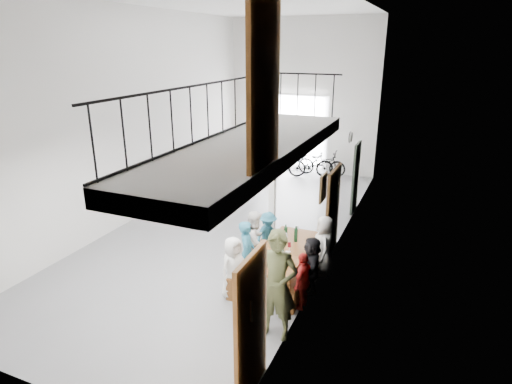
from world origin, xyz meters
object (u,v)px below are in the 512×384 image
at_px(oak_barrel, 230,162).
at_px(host_standing, 277,285).
at_px(bicycle_near, 322,163).
at_px(side_bench, 183,190).
at_px(tasting_table, 285,253).
at_px(serving_counter, 254,155).
at_px(bench_inner, 252,268).

height_order(oak_barrel, host_standing, host_standing).
xyz_separation_m(host_standing, bicycle_near, (-1.66, 9.23, -0.47)).
bearing_deg(side_bench, host_standing, -45.96).
relative_size(oak_barrel, bicycle_near, 0.53).
height_order(oak_barrel, bicycle_near, oak_barrel).
xyz_separation_m(side_bench, host_standing, (5.10, -5.27, 0.72)).
height_order(tasting_table, bicycle_near, bicycle_near).
relative_size(tasting_table, serving_counter, 1.13).
bearing_deg(oak_barrel, bench_inner, -60.32).
xyz_separation_m(side_bench, bicycle_near, (3.44, 3.96, 0.25)).
bearing_deg(oak_barrel, host_standing, -59.15).
bearing_deg(tasting_table, host_standing, -75.57).
bearing_deg(bench_inner, oak_barrel, 117.69).
xyz_separation_m(side_bench, oak_barrel, (0.29, 2.78, 0.25)).
bearing_deg(bench_inner, side_bench, 135.01).
relative_size(tasting_table, host_standing, 1.12).
height_order(side_bench, host_standing, host_standing).
distance_m(tasting_table, serving_counter, 8.71).
bearing_deg(oak_barrel, serving_counter, 69.42).
bearing_deg(serving_counter, bicycle_near, -4.38).
bearing_deg(host_standing, side_bench, 132.13).
xyz_separation_m(tasting_table, host_standing, (0.40, -1.52, 0.23)).
bearing_deg(side_bench, tasting_table, -38.56).
xyz_separation_m(oak_barrel, host_standing, (4.81, -8.05, 0.47)).
bearing_deg(serving_counter, bench_inner, -70.54).
xyz_separation_m(bench_inner, bicycle_near, (-0.56, 7.69, 0.24)).
relative_size(tasting_table, bench_inner, 1.10).
bearing_deg(serving_counter, tasting_table, -66.33).
distance_m(tasting_table, side_bench, 6.03).
distance_m(bench_inner, bicycle_near, 7.72).
height_order(serving_counter, bicycle_near, serving_counter).
relative_size(side_bench, serving_counter, 0.82).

